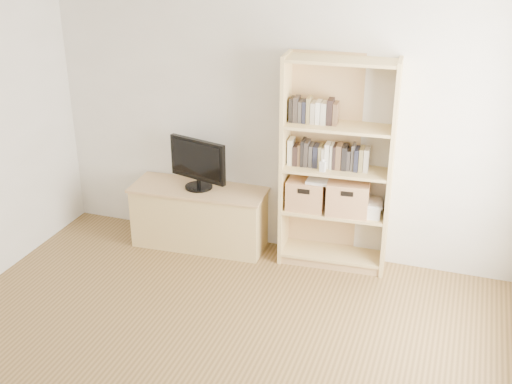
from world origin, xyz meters
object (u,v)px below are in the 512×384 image
at_px(bookshelf, 337,166).
at_px(laptop, 326,181).
at_px(television, 198,164).
at_px(baby_monitor, 323,167).
at_px(basket_left, 307,194).
at_px(basket_right, 348,197).
at_px(tv_stand, 200,217).

relative_size(bookshelf, laptop, 5.97).
xyz_separation_m(bookshelf, television, (-1.32, -0.07, -0.12)).
relative_size(bookshelf, television, 3.17).
distance_m(baby_monitor, basket_left, 0.37).
xyz_separation_m(basket_left, basket_right, (0.38, 0.03, 0.01)).
relative_size(tv_stand, laptop, 3.90).
bearing_deg(laptop, television, -178.32).
relative_size(bookshelf, basket_right, 5.28).
xyz_separation_m(tv_stand, baby_monitor, (1.22, -0.05, 0.71)).
bearing_deg(bookshelf, baby_monitor, -135.00).
height_order(television, basket_right, television).
bearing_deg(television, basket_right, 17.53).
bearing_deg(laptop, bookshelf, 15.41).
height_order(tv_stand, basket_right, basket_right).
bearing_deg(tv_stand, basket_right, -0.72).
height_order(bookshelf, basket_right, bookshelf).
bearing_deg(baby_monitor, laptop, 89.99).
bearing_deg(basket_right, baby_monitor, -157.47).
distance_m(bookshelf, baby_monitor, 0.16).
distance_m(television, basket_right, 1.46).
bearing_deg(basket_left, laptop, -3.27).
xyz_separation_m(bookshelf, basket_left, (-0.26, -0.02, -0.30)).
distance_m(baby_monitor, laptop, 0.19).
distance_m(tv_stand, basket_right, 1.50).
bearing_deg(basket_right, basket_left, 178.19).
distance_m(basket_left, basket_right, 0.38).
relative_size(basket_right, laptop, 1.13).
bearing_deg(basket_right, tv_stand, 177.04).
relative_size(basket_left, basket_right, 0.91).
bearing_deg(tv_stand, television, -3.43).
height_order(baby_monitor, laptop, baby_monitor).
relative_size(bookshelf, basket_left, 5.77).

